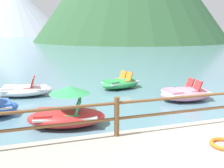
{
  "coord_description": "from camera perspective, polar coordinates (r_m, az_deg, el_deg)",
  "views": [
    {
      "loc": [
        -4.2,
        -3.79,
        2.86
      ],
      "look_at": [
        -1.4,
        5.0,
        0.9
      ],
      "focal_mm": 40.68,
      "sensor_mm": 36.0,
      "label": 1
    }
  ],
  "objects": [
    {
      "name": "distant_peak",
      "position": [
        139.85,
        -21.37,
        15.17
      ],
      "size": [
        52.82,
        52.82,
        25.15
      ],
      "primitive_type": "cone",
      "color": "#A8B2C1",
      "rests_on": "ground"
    },
    {
      "name": "dock_railing",
      "position": [
        7.05,
        19.78,
        -4.19
      ],
      "size": [
        23.92,
        0.12,
        0.95
      ],
      "color": "brown",
      "rests_on": "promenade_dock"
    },
    {
      "name": "pedal_boat_2",
      "position": [
        7.85,
        -10.16,
        -6.39
      ],
      "size": [
        2.55,
        1.73,
        1.24
      ],
      "color": "red",
      "rests_on": "ground"
    },
    {
      "name": "pedal_boat_6",
      "position": [
        11.94,
        -19.08,
        -1.28
      ],
      "size": [
        2.5,
        1.55,
        0.83
      ],
      "color": "white",
      "rests_on": "ground"
    },
    {
      "name": "life_ring",
      "position": [
        6.14,
        23.89,
        -12.24
      ],
      "size": [
        0.61,
        0.61,
        0.09
      ],
      "primitive_type": "torus",
      "color": "orange",
      "rests_on": "promenade_dock"
    },
    {
      "name": "pedal_boat_1",
      "position": [
        12.74,
        1.91,
        0.18
      ],
      "size": [
        2.41,
        1.77,
        0.83
      ],
      "color": "green",
      "rests_on": "ground"
    },
    {
      "name": "pedal_boat_3",
      "position": [
        10.99,
        16.23,
        -2.07
      ],
      "size": [
        2.26,
        1.38,
        0.86
      ],
      "color": "pink",
      "rests_on": "ground"
    },
    {
      "name": "ground_plane",
      "position": [
        44.09,
        -12.29,
        7.99
      ],
      "size": [
        200.0,
        200.0,
        0.0
      ],
      "primitive_type": "plane",
      "color": "slate"
    }
  ]
}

